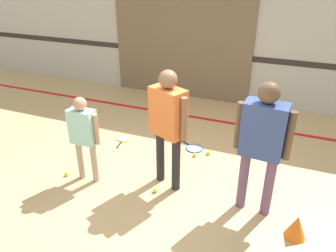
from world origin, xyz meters
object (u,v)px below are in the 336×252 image
Objects in this scene: training_cone at (296,227)px; person_instructor at (168,118)px; person_student_right at (263,137)px; racket_spare_on_floor at (194,148)px; person_student_left at (83,131)px; tennis_ball_stray_left at (67,174)px; tennis_ball_stray_right at (195,155)px; racket_second_spare at (124,139)px; tennis_ball_by_spare_racket at (209,153)px; tennis_ball_near_instructor at (155,190)px.

person_instructor is at bearing 167.05° from training_cone.
person_student_right reaches higher than racket_spare_on_floor.
person_student_right reaches higher than person_student_left.
tennis_ball_stray_left is 2.03m from tennis_ball_stray_right.
racket_second_spare is at bearing 79.07° from tennis_ball_stray_left.
racket_spare_on_floor is 1.02× the size of racket_second_spare.
tennis_ball_by_spare_racket and tennis_ball_stray_left have the same top height.
person_instructor reaches higher than tennis_ball_stray_left.
tennis_ball_stray_left is at bearing 11.19° from person_student_right.
tennis_ball_near_instructor is (1.13, -1.17, 0.02)m from racket_second_spare.
training_cone reaches higher than tennis_ball_near_instructor.
person_student_left is at bearing -3.57° from racket_second_spare.
tennis_ball_stray_left reaches higher than racket_spare_on_floor.
training_cone is at bearing -0.38° from tennis_ball_stray_left.
person_instructor is at bearing 14.45° from tennis_ball_stray_left.
tennis_ball_near_instructor reaches higher than racket_second_spare.
person_student_right is at bearing 4.74° from person_student_left.
racket_spare_on_floor is at bearing 88.67° from racket_second_spare.
person_student_right is at bearing -50.97° from tennis_ball_by_spare_racket.
person_student_left reaches higher than tennis_ball_stray_right.
tennis_ball_stray_right is 0.22× the size of training_cone.
tennis_ball_by_spare_racket is (0.33, 0.98, -1.02)m from person_instructor.
tennis_ball_by_spare_racket reaches higher than racket_spare_on_floor.
person_instructor is 1.45m from tennis_ball_by_spare_racket.
racket_second_spare is at bearing 176.61° from tennis_ball_stray_right.
person_instructor reaches higher than training_cone.
tennis_ball_stray_left is at bearing -143.05° from tennis_ball_stray_right.
tennis_ball_near_instructor is (-0.14, -1.33, 0.02)m from racket_spare_on_floor.
training_cone is (0.54, -0.30, -0.92)m from person_student_right.
training_cone is at bearing 10.69° from person_instructor.
tennis_ball_stray_left is (-1.52, -1.46, 0.02)m from racket_spare_on_floor.
tennis_ball_stray_right is at bearing 104.01° from person_instructor.
tennis_ball_near_instructor is at bearing 175.37° from training_cone.
person_student_right is 5.77× the size of training_cone.
person_student_left is at bearing 178.38° from training_cone.
person_student_left reaches higher than tennis_ball_by_spare_racket.
tennis_ball_by_spare_racket is at bearing 36.59° from tennis_ball_stray_right.
person_student_left reaches higher than tennis_ball_stray_left.
person_instructor reaches higher than tennis_ball_stray_right.
tennis_ball_by_spare_racket is 1.00× the size of tennis_ball_stray_left.
person_instructor is at bearing 44.68° from racket_second_spare.
racket_second_spare is (-2.44, 1.02, -1.06)m from person_student_right.
person_student_left is at bearing -176.21° from tennis_ball_near_instructor.
tennis_ball_near_instructor is 0.22× the size of training_cone.
person_student_left is at bearing 10.63° from person_student_right.
tennis_ball_by_spare_racket is 1.00× the size of tennis_ball_stray_right.
racket_spare_on_floor is 7.81× the size of tennis_ball_stray_left.
racket_spare_on_floor is 1.72× the size of training_cone.
person_student_left is (-1.12, -0.32, -0.25)m from person_instructor.
person_instructor reaches higher than racket_spare_on_floor.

